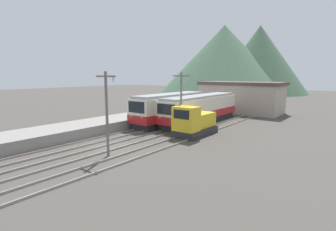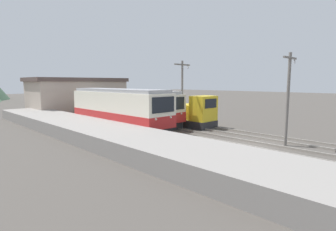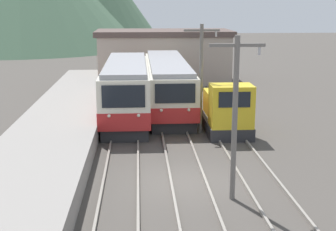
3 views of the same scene
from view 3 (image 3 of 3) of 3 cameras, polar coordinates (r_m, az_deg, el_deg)
The scene contains 11 objects.
ground_plane at distance 19.73m, azimuth 1.86°, elevation -8.10°, with size 200.00×200.00×0.00m, color #47423D.
platform_left at distance 19.97m, azimuth -16.42°, elevation -6.81°, with size 4.50×54.00×1.03m, color gray.
track_left at distance 19.64m, azimuth -5.79°, elevation -8.05°, with size 1.54×60.00×0.14m.
track_center at distance 19.72m, azimuth 2.45°, elevation -7.89°, with size 1.54×60.00×0.14m.
track_right at distance 20.24m, azimuth 11.00°, elevation -7.56°, with size 1.54×60.00×0.14m.
commuter_train_left at distance 30.29m, azimuth -5.09°, elevation 2.87°, with size 2.84×12.01×3.66m.
commuter_train_center at distance 32.90m, azimuth -0.09°, elevation 3.61°, with size 2.84×14.30×3.45m.
shunting_locomotive at distance 27.12m, azimuth 7.08°, elevation 0.50°, with size 2.40×5.10×3.00m.
catenary_mast_near at distance 17.22m, azimuth 8.19°, elevation 0.41°, with size 2.00×0.20×6.18m.
catenary_mast_mid at distance 26.37m, azimuth 4.07°, elevation 5.04°, with size 2.00×0.20×6.18m.
station_building at distance 44.58m, azimuth -0.52°, elevation 7.29°, with size 12.60×6.30×4.84m.
Camera 3 is at (-1.78, -18.26, 7.25)m, focal length 50.00 mm.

